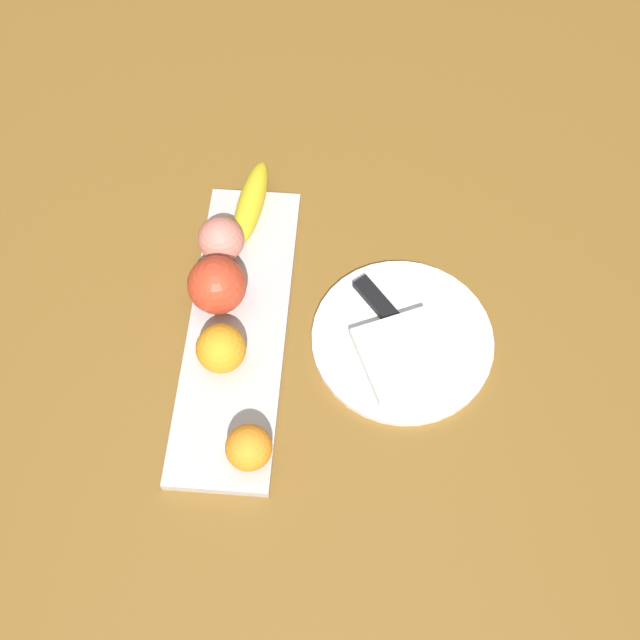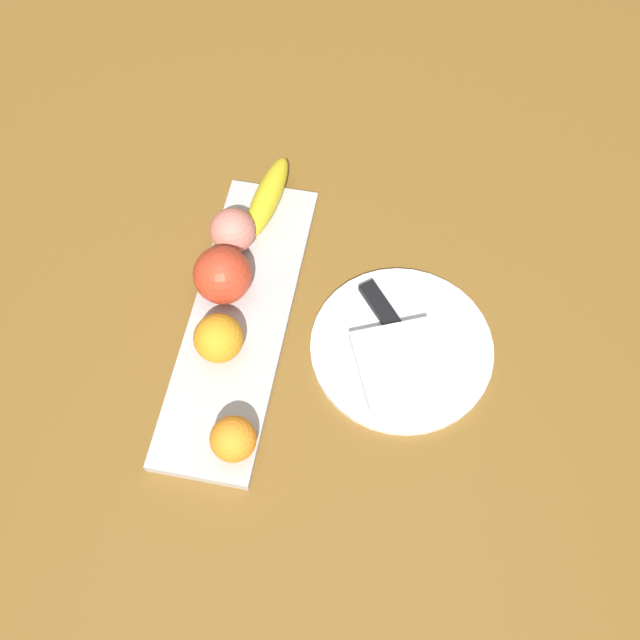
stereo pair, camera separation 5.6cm
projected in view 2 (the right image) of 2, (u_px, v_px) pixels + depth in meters
name	position (u px, v px, depth m)	size (l,w,h in m)	color
ground_plane	(253.00, 336.00, 1.07)	(2.40, 2.40, 0.00)	brown
fruit_tray	(240.00, 319.00, 1.07)	(0.48, 0.14, 0.02)	#BCBEBE
apple	(222.00, 275.00, 1.05)	(0.08, 0.08, 0.08)	red
banana	(267.00, 197.00, 1.14)	(0.16, 0.04, 0.04)	yellow
orange_near_apple	(219.00, 338.00, 1.01)	(0.07, 0.07, 0.07)	orange
orange_near_banana	(233.00, 439.00, 0.95)	(0.06, 0.06, 0.06)	orange
peach	(233.00, 231.00, 1.10)	(0.07, 0.07, 0.07)	#D87B6B
dinner_plate	(402.00, 348.00, 1.06)	(0.26, 0.26, 0.01)	white
folded_napkin	(399.00, 364.00, 1.03)	(0.12, 0.12, 0.02)	white
knife	(387.00, 316.00, 1.07)	(0.15, 0.13, 0.01)	silver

